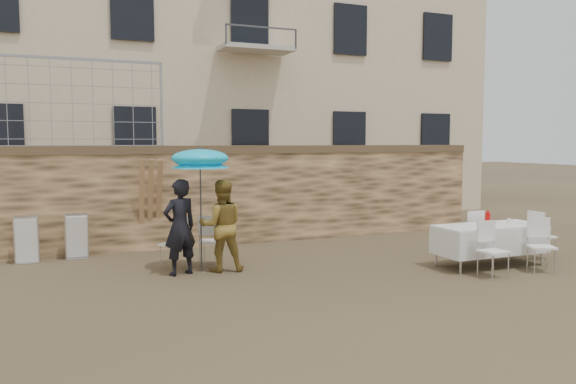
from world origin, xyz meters
name	(u,v)px	position (x,y,z in m)	size (l,w,h in m)	color
ground	(319,299)	(0.00, 0.00, 0.00)	(80.00, 80.00, 0.00)	brown
stone_wall	(225,196)	(0.00, 5.00, 1.10)	(13.00, 0.50, 2.20)	olive
chain_link_fence	(83,104)	(-3.00, 5.00, 3.10)	(3.20, 0.06, 1.80)	gray
man_suit	(180,227)	(-1.58, 2.33, 0.84)	(0.61, 0.40, 1.68)	black
woman_dress	(222,226)	(-0.83, 2.33, 0.83)	(0.80, 0.63, 1.65)	#B78F37
umbrella	(200,162)	(-1.18, 2.43, 1.97)	(1.05, 1.05, 2.08)	#3F3F44
couple_chair_left	(174,242)	(-1.58, 2.88, 0.48)	(0.48, 0.48, 0.96)	white
couple_chair_right	(211,240)	(-0.88, 2.88, 0.48)	(0.48, 0.48, 0.96)	white
banquet_table	(490,227)	(3.93, 0.84, 0.73)	(2.10, 0.85, 0.78)	silver
soda_bottle	(488,220)	(3.73, 0.69, 0.91)	(0.09, 0.09, 0.26)	red
table_chair_front_left	(493,250)	(3.33, 0.09, 0.48)	(0.48, 0.48, 0.96)	white
table_chair_front_right	(542,245)	(4.43, 0.09, 0.48)	(0.48, 0.48, 0.96)	white
table_chair_back	(469,233)	(4.13, 1.64, 0.48)	(0.48, 0.48, 0.96)	white
table_chair_side	(542,235)	(5.33, 0.94, 0.48)	(0.48, 0.48, 0.96)	white
chair_stack_left	(27,238)	(-4.11, 4.59, 0.46)	(0.46, 0.47, 0.92)	white
chair_stack_right	(76,235)	(-3.21, 4.59, 0.46)	(0.46, 0.40, 0.92)	white
wood_planks	(156,204)	(-1.61, 4.66, 1.00)	(0.70, 0.20, 2.00)	#A37749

